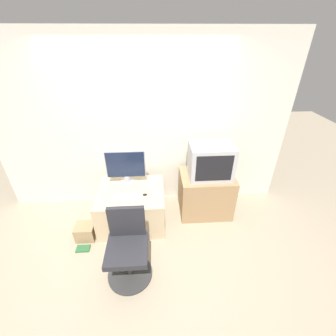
{
  "coord_description": "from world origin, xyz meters",
  "views": [
    {
      "loc": [
        0.18,
        -1.85,
        2.52
      ],
      "look_at": [
        0.35,
        0.95,
        0.82
      ],
      "focal_mm": 24.0,
      "sensor_mm": 36.0,
      "label": 1
    }
  ],
  "objects_px": {
    "crt_tv": "(211,161)",
    "book": "(83,249)",
    "main_monitor": "(126,167)",
    "keyboard": "(128,196)",
    "mouse": "(145,195)",
    "office_chair": "(128,250)",
    "cardboard_box_lower": "(86,232)"
  },
  "relations": [
    {
      "from": "keyboard",
      "to": "cardboard_box_lower",
      "type": "xyz_separation_m",
      "value": [
        -0.62,
        -0.18,
        -0.46
      ]
    },
    {
      "from": "crt_tv",
      "to": "book",
      "type": "relative_size",
      "value": 3.45
    },
    {
      "from": "office_chair",
      "to": "cardboard_box_lower",
      "type": "distance_m",
      "value": 0.92
    },
    {
      "from": "keyboard",
      "to": "cardboard_box_lower",
      "type": "bearing_deg",
      "value": -163.86
    },
    {
      "from": "keyboard",
      "to": "mouse",
      "type": "xyz_separation_m",
      "value": [
        0.24,
        0.01,
        0.01
      ]
    },
    {
      "from": "crt_tv",
      "to": "office_chair",
      "type": "distance_m",
      "value": 1.63
    },
    {
      "from": "main_monitor",
      "to": "keyboard",
      "type": "height_order",
      "value": "main_monitor"
    },
    {
      "from": "main_monitor",
      "to": "crt_tv",
      "type": "distance_m",
      "value": 1.23
    },
    {
      "from": "mouse",
      "to": "cardboard_box_lower",
      "type": "xyz_separation_m",
      "value": [
        -0.85,
        -0.19,
        -0.47
      ]
    },
    {
      "from": "main_monitor",
      "to": "cardboard_box_lower",
      "type": "distance_m",
      "value": 1.07
    },
    {
      "from": "cardboard_box_lower",
      "to": "crt_tv",
      "type": "bearing_deg",
      "value": 14.26
    },
    {
      "from": "office_chair",
      "to": "book",
      "type": "bearing_deg",
      "value": 151.88
    },
    {
      "from": "main_monitor",
      "to": "office_chair",
      "type": "distance_m",
      "value": 1.18
    },
    {
      "from": "mouse",
      "to": "book",
      "type": "relative_size",
      "value": 0.35
    },
    {
      "from": "mouse",
      "to": "cardboard_box_lower",
      "type": "relative_size",
      "value": 0.24
    },
    {
      "from": "crt_tv",
      "to": "main_monitor",
      "type": "bearing_deg",
      "value": 176.96
    },
    {
      "from": "mouse",
      "to": "main_monitor",
      "type": "bearing_deg",
      "value": 129.41
    },
    {
      "from": "office_chair",
      "to": "book",
      "type": "height_order",
      "value": "office_chair"
    },
    {
      "from": "keyboard",
      "to": "mouse",
      "type": "height_order",
      "value": "mouse"
    },
    {
      "from": "main_monitor",
      "to": "crt_tv",
      "type": "height_order",
      "value": "crt_tv"
    },
    {
      "from": "keyboard",
      "to": "mouse",
      "type": "bearing_deg",
      "value": 3.4
    },
    {
      "from": "office_chair",
      "to": "crt_tv",
      "type": "bearing_deg",
      "value": 42.01
    },
    {
      "from": "cardboard_box_lower",
      "to": "book",
      "type": "distance_m",
      "value": 0.23
    },
    {
      "from": "mouse",
      "to": "office_chair",
      "type": "height_order",
      "value": "office_chair"
    },
    {
      "from": "cardboard_box_lower",
      "to": "office_chair",
      "type": "bearing_deg",
      "value": -40.28
    },
    {
      "from": "main_monitor",
      "to": "keyboard",
      "type": "bearing_deg",
      "value": -84.36
    },
    {
      "from": "crt_tv",
      "to": "cardboard_box_lower",
      "type": "height_order",
      "value": "crt_tv"
    },
    {
      "from": "main_monitor",
      "to": "keyboard",
      "type": "distance_m",
      "value": 0.44
    },
    {
      "from": "keyboard",
      "to": "book",
      "type": "relative_size",
      "value": 2.04
    },
    {
      "from": "crt_tv",
      "to": "cardboard_box_lower",
      "type": "distance_m",
      "value": 2.04
    },
    {
      "from": "main_monitor",
      "to": "office_chair",
      "type": "relative_size",
      "value": 0.65
    },
    {
      "from": "mouse",
      "to": "crt_tv",
      "type": "relative_size",
      "value": 0.1
    }
  ]
}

